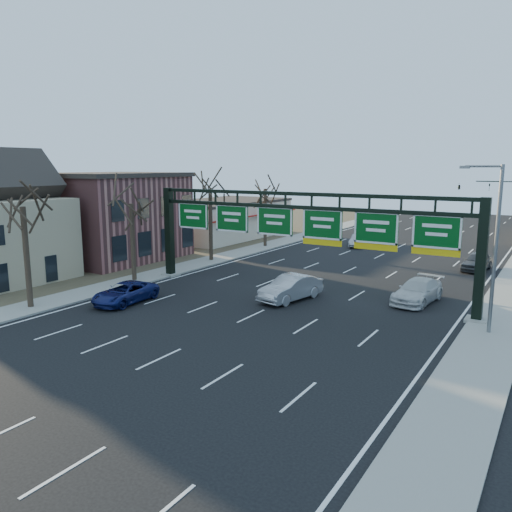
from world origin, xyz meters
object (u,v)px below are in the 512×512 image
Objects in this scene: sign_gantry at (300,229)px; car_white_wagon at (418,291)px; car_silver_sedan at (291,288)px; car_blue_suv at (125,293)px.

sign_gantry is 8.81m from car_white_wagon.
sign_gantry reaches higher than car_silver_sedan.
car_silver_sedan is 0.97× the size of car_white_wagon.
car_silver_sedan reaches higher than car_white_wagon.
car_blue_suv is 19.34m from car_white_wagon.
car_blue_suv is 0.93× the size of car_white_wagon.
car_silver_sedan is 8.39m from car_white_wagon.
car_blue_suv is at bearing -138.26° from sign_gantry.
car_silver_sedan is (0.12, -1.48, -3.80)m from sign_gantry.
car_silver_sedan is at bearing -85.37° from sign_gantry.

